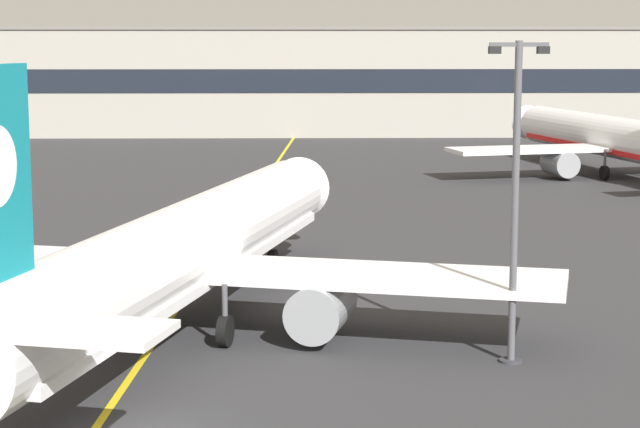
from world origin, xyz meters
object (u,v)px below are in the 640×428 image
(airliner_foreground, at_px, (179,254))
(safety_cone_by_nose_gear, at_px, (213,253))
(airliner_background, at_px, (622,140))
(apron_lamp_post, at_px, (515,197))

(airliner_foreground, relative_size, safety_cone_by_nose_gear, 74.40)
(airliner_foreground, bearing_deg, airliner_background, 57.82)
(apron_lamp_post, xyz_separation_m, safety_cone_by_nose_gear, (-13.02, 21.29, -6.18))
(airliner_background, relative_size, safety_cone_by_nose_gear, 71.96)
(airliner_background, xyz_separation_m, apron_lamp_post, (-20.25, -58.01, 3.18))
(airliner_foreground, height_order, airliner_background, airliner_foreground)
(airliner_background, height_order, safety_cone_by_nose_gear, airliner_background)
(airliner_background, bearing_deg, safety_cone_by_nose_gear, -132.18)
(airliner_foreground, xyz_separation_m, airliner_background, (33.46, 53.18, -0.12))
(apron_lamp_post, bearing_deg, airliner_foreground, 159.89)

